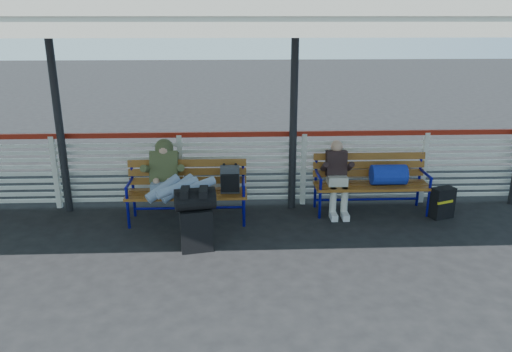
{
  "coord_description": "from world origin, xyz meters",
  "views": [
    {
      "loc": [
        0.89,
        -5.86,
        3.01
      ],
      "look_at": [
        1.18,
        1.0,
        0.79
      ],
      "focal_mm": 35.0,
      "sensor_mm": 36.0,
      "label": 1
    }
  ],
  "objects_px": {
    "bench_right": "(379,176)",
    "traveler_man": "(174,183)",
    "suitcase_side": "(442,203)",
    "luggage_stack": "(196,217)",
    "bench_left": "(197,184)",
    "companion_person": "(337,176)"
  },
  "relations": [
    {
      "from": "suitcase_side",
      "to": "traveler_man",
      "type": "bearing_deg",
      "value": 163.02
    },
    {
      "from": "bench_left",
      "to": "companion_person",
      "type": "bearing_deg",
      "value": 5.72
    },
    {
      "from": "bench_right",
      "to": "suitcase_side",
      "type": "relative_size",
      "value": 3.71
    },
    {
      "from": "bench_right",
      "to": "luggage_stack",
      "type": "bearing_deg",
      "value": -155.53
    },
    {
      "from": "traveler_man",
      "to": "luggage_stack",
      "type": "bearing_deg",
      "value": -63.3
    },
    {
      "from": "luggage_stack",
      "to": "traveler_man",
      "type": "height_order",
      "value": "traveler_man"
    },
    {
      "from": "bench_right",
      "to": "companion_person",
      "type": "bearing_deg",
      "value": -178.88
    },
    {
      "from": "bench_left",
      "to": "bench_right",
      "type": "relative_size",
      "value": 1.0
    },
    {
      "from": "luggage_stack",
      "to": "companion_person",
      "type": "xyz_separation_m",
      "value": [
        2.13,
        1.26,
        0.12
      ]
    },
    {
      "from": "suitcase_side",
      "to": "bench_left",
      "type": "bearing_deg",
      "value": 157.98
    },
    {
      "from": "bench_left",
      "to": "suitcase_side",
      "type": "height_order",
      "value": "bench_left"
    },
    {
      "from": "luggage_stack",
      "to": "bench_left",
      "type": "bearing_deg",
      "value": 81.58
    },
    {
      "from": "luggage_stack",
      "to": "bench_right",
      "type": "relative_size",
      "value": 0.48
    },
    {
      "from": "suitcase_side",
      "to": "bench_right",
      "type": "bearing_deg",
      "value": 140.84
    },
    {
      "from": "bench_left",
      "to": "bench_right",
      "type": "xyz_separation_m",
      "value": [
        2.84,
        0.23,
        0.01
      ]
    },
    {
      "from": "luggage_stack",
      "to": "bench_right",
      "type": "distance_m",
      "value": 3.07
    },
    {
      "from": "bench_right",
      "to": "traveler_man",
      "type": "bearing_deg",
      "value": -169.46
    },
    {
      "from": "traveler_man",
      "to": "suitcase_side",
      "type": "height_order",
      "value": "traveler_man"
    },
    {
      "from": "bench_right",
      "to": "traveler_man",
      "type": "distance_m",
      "value": 3.19
    },
    {
      "from": "bench_left",
      "to": "traveler_man",
      "type": "distance_m",
      "value": 0.48
    },
    {
      "from": "companion_person",
      "to": "suitcase_side",
      "type": "relative_size",
      "value": 2.36
    },
    {
      "from": "suitcase_side",
      "to": "companion_person",
      "type": "bearing_deg",
      "value": 148.64
    }
  ]
}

